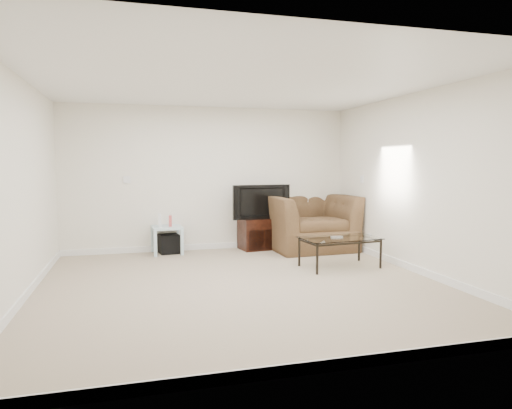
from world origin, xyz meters
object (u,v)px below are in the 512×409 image
object	(u,v)px
subwoofer	(169,244)
recliner	(310,213)
tv_stand	(259,234)
side_table	(167,240)
television	(260,201)
coffee_table	(340,252)

from	to	relation	value
subwoofer	recliner	distance (m)	2.51
tv_stand	subwoofer	distance (m)	1.59
side_table	subwoofer	xyz separation A→B (m)	(0.03, 0.02, -0.07)
subwoofer	recliner	world-z (taller)	recliner
television	coffee_table	world-z (taller)	television
tv_stand	subwoofer	xyz separation A→B (m)	(-1.58, 0.02, -0.11)
television	recliner	distance (m)	0.91
subwoofer	recliner	bearing A→B (deg)	-5.84
television	subwoofer	xyz separation A→B (m)	(-1.59, 0.05, -0.69)
tv_stand	recliner	world-z (taller)	recliner
television	recliner	xyz separation A→B (m)	(0.87, -0.20, -0.21)
television	recliner	world-z (taller)	recliner
recliner	side_table	bearing A→B (deg)	171.93
subwoofer	television	bearing A→B (deg)	-1.75
recliner	coffee_table	bearing A→B (deg)	-96.96
side_table	coffee_table	xyz separation A→B (m)	(2.38, -1.69, -0.01)
recliner	television	bearing A→B (deg)	164.07
television	subwoofer	size ratio (longest dim) A/B	3.03
television	side_table	distance (m)	1.73
side_table	coffee_table	distance (m)	2.91
television	recliner	size ratio (longest dim) A/B	0.66
side_table	television	bearing A→B (deg)	-0.97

